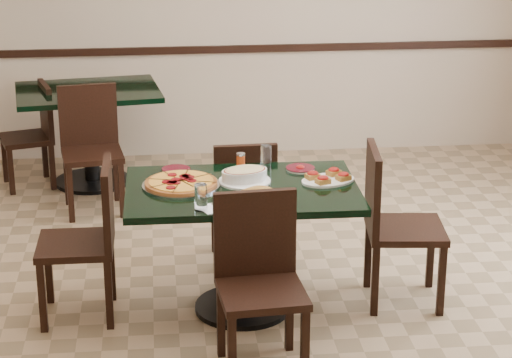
{
  "coord_description": "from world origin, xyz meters",
  "views": [
    {
      "loc": [
        -0.63,
        -5.36,
        2.62
      ],
      "look_at": [
        -0.08,
        0.0,
        0.72
      ],
      "focal_mm": 70.0,
      "sensor_mm": 36.0,
      "label": 1
    }
  ],
  "objects": [
    {
      "name": "side_plate_far_l",
      "position": [
        -0.54,
        0.11,
        0.76
      ],
      "size": [
        0.17,
        0.17,
        0.02
      ],
      "rotation": [
        0.0,
        0.0,
        0.19
      ],
      "color": "silver",
      "rests_on": "main_table"
    },
    {
      "name": "water_glass_b",
      "position": [
        -0.42,
        -0.53,
        0.82
      ],
      "size": [
        0.07,
        0.07,
        0.14
      ],
      "primitive_type": "cylinder",
      "color": "white",
      "rests_on": "main_table"
    },
    {
      "name": "main_table",
      "position": [
        -0.18,
        -0.2,
        0.57
      ],
      "size": [
        1.29,
        0.84,
        0.75
      ],
      "rotation": [
        0.0,
        0.0,
        -0.01
      ],
      "color": "black",
      "rests_on": "floor"
    },
    {
      "name": "floor",
      "position": [
        0.0,
        0.0,
        0.0
      ],
      "size": [
        5.5,
        5.5,
        0.0
      ],
      "primitive_type": "plane",
      "color": "#8E7352",
      "rests_on": "ground"
    },
    {
      "name": "pepper_shaker",
      "position": [
        -0.16,
        0.13,
        0.8
      ],
      "size": [
        0.05,
        0.05,
        0.09
      ],
      "color": "#D64816",
      "rests_on": "main_table"
    },
    {
      "name": "side_plate_near",
      "position": [
        -0.26,
        -0.53,
        0.76
      ],
      "size": [
        0.17,
        0.17,
        0.02
      ],
      "rotation": [
        0.0,
        0.0,
        0.02
      ],
      "color": "silver",
      "rests_on": "main_table"
    },
    {
      "name": "side_plate_far_r",
      "position": [
        0.18,
        0.06,
        0.76
      ],
      "size": [
        0.17,
        0.17,
        0.03
      ],
      "rotation": [
        0.0,
        0.0,
        -0.18
      ],
      "color": "silver",
      "rests_on": "main_table"
    },
    {
      "name": "bruschetta_platter",
      "position": [
        0.31,
        -0.16,
        0.77
      ],
      "size": [
        0.37,
        0.31,
        0.05
      ],
      "rotation": [
        0.0,
        0.0,
        0.33
      ],
      "color": "silver",
      "rests_on": "main_table"
    },
    {
      "name": "chair_left",
      "position": [
        -1.03,
        -0.17,
        0.5
      ],
      "size": [
        0.42,
        0.42,
        0.9
      ],
      "rotation": [
        0.0,
        0.0,
        -1.57
      ],
      "color": "black",
      "rests_on": "floor"
    },
    {
      "name": "pepperoni_pizza",
      "position": [
        -0.52,
        -0.15,
        0.77
      ],
      "size": [
        0.43,
        0.43,
        0.04
      ],
      "rotation": [
        0.0,
        0.0,
        -0.26
      ],
      "color": "#B1B0B7",
      "rests_on": "main_table"
    },
    {
      "name": "back_table",
      "position": [
        -1.16,
        2.09,
        0.52
      ],
      "size": [
        1.16,
        0.91,
        0.75
      ],
      "rotation": [
        0.0,
        0.0,
        0.14
      ],
      "color": "black",
      "rests_on": "floor"
    },
    {
      "name": "back_chair_left",
      "position": [
        -1.57,
        2.1,
        0.44
      ],
      "size": [
        0.46,
        0.46,
        0.8
      ],
      "rotation": [
        0.0,
        0.0,
        -1.29
      ],
      "color": "black",
      "rests_on": "floor"
    },
    {
      "name": "lasagna_casserole",
      "position": [
        -0.16,
        -0.12,
        0.8
      ],
      "size": [
        0.3,
        0.29,
        0.09
      ],
      "rotation": [
        0.0,
        0.0,
        0.27
      ],
      "color": "silver",
      "rests_on": "main_table"
    },
    {
      "name": "chair_near",
      "position": [
        -0.15,
        -0.81,
        0.51
      ],
      "size": [
        0.46,
        0.46,
        0.91
      ],
      "rotation": [
        0.0,
        0.0,
        0.08
      ],
      "color": "black",
      "rests_on": "floor"
    },
    {
      "name": "room_shell",
      "position": [
        1.02,
        1.73,
        1.17
      ],
      "size": [
        5.5,
        5.5,
        5.5
      ],
      "color": "white",
      "rests_on": "floor"
    },
    {
      "name": "back_chair_near",
      "position": [
        -1.12,
        1.56,
        0.5
      ],
      "size": [
        0.47,
        0.47,
        0.9
      ],
      "rotation": [
        0.0,
        0.0,
        0.14
      ],
      "color": "black",
      "rests_on": "floor"
    },
    {
      "name": "water_glass_a",
      "position": [
        -0.01,
        0.12,
        0.82
      ],
      "size": [
        0.06,
        0.06,
        0.14
      ],
      "primitive_type": "cylinder",
      "color": "white",
      "rests_on": "main_table"
    },
    {
      "name": "chair_right",
      "position": [
        0.68,
        -0.17,
        0.52
      ],
      "size": [
        0.48,
        0.48,
        0.93
      ],
      "rotation": [
        0.0,
        0.0,
        1.47
      ],
      "color": "black",
      "rests_on": "floor"
    },
    {
      "name": "bread_basket",
      "position": [
        -0.13,
        -0.45,
        0.79
      ],
      "size": [
        0.24,
        0.2,
        0.09
      ],
      "rotation": [
        0.0,
        0.0,
        0.3
      ],
      "color": "brown",
      "rests_on": "main_table"
    },
    {
      "name": "napkin_setting",
      "position": [
        -0.36,
        -0.51,
        0.75
      ],
      "size": [
        0.18,
        0.18,
        0.01
      ],
      "rotation": [
        0.0,
        0.0,
        0.42
      ],
      "color": "white",
      "rests_on": "main_table"
    },
    {
      "name": "chair_far",
      "position": [
        -0.12,
        0.42,
        0.46
      ],
      "size": [
        0.4,
        0.4,
        0.83
      ],
      "rotation": [
        0.0,
        0.0,
        3.18
      ],
      "color": "black",
      "rests_on": "floor"
    }
  ]
}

